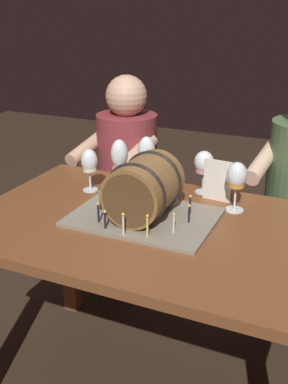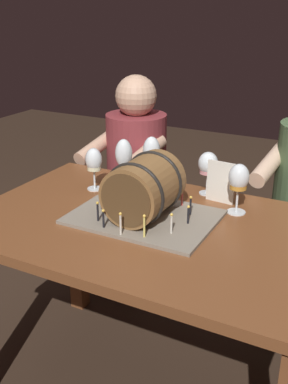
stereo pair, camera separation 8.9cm
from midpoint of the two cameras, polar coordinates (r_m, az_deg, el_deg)
name	(u,v)px [view 2 (the right image)]	position (r m, az deg, el deg)	size (l,w,h in m)	color
dining_table	(149,254)	(1.67, 2.22, -7.55)	(1.27, 0.81, 0.75)	brown
barrel_cake	(144,192)	(1.61, 1.59, -0.03)	(0.50, 0.36, 0.23)	gray
wine_glass_amber	(239,180)	(1.68, 13.00, 1.48)	(0.07, 0.07, 0.18)	white
wine_glass_red	(152,153)	(1.92, 2.26, 4.78)	(0.07, 0.07, 0.20)	white
wine_glass_rose	(208,165)	(1.84, 9.22, 3.25)	(0.08, 0.08, 0.17)	white
wine_glass_white	(94,162)	(1.87, -4.81, 3.70)	(0.07, 0.07, 0.17)	white
wine_glass_empty	(124,155)	(1.86, -1.12, 4.59)	(0.07, 0.07, 0.21)	white
menu_card	(221,182)	(1.78, 10.77, 1.18)	(0.11, 0.01, 0.16)	silver
person_seated_left	(136,196)	(2.46, 0.09, -0.55)	(0.38, 0.48, 1.14)	#4C1B1E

